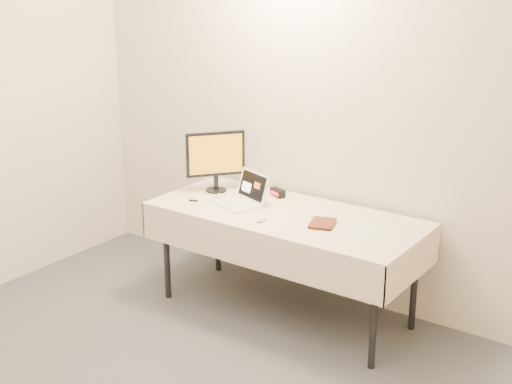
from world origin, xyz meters
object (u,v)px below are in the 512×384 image
Objects in this scene: table at (286,221)px; monitor at (216,157)px; book at (311,209)px; laptop at (244,196)px.

monitor is at bearing 171.52° from table.
monitor is at bearing 149.91° from book.
table is at bearing 20.91° from laptop.
monitor is (-0.67, 0.10, 0.32)m from table.
table is 9.07× the size of book.
book is (0.24, -0.08, 0.16)m from table.
table is 0.31m from book.
book is at bearing 12.08° from laptop.
table is at bearing -60.00° from monitor.
book reaches higher than table.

